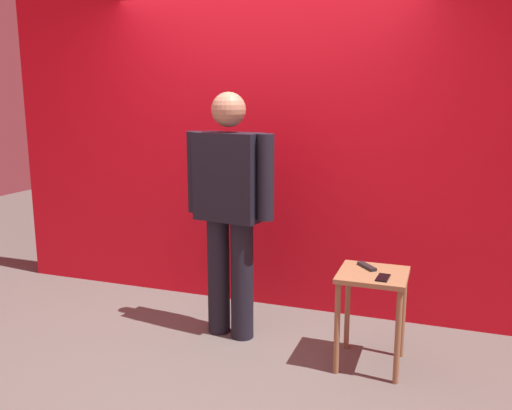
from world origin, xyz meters
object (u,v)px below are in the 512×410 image
Objects in this scene: cell_phone at (383,278)px; tv_remote at (367,266)px; side_table at (372,292)px; standing_person at (230,204)px.

tv_remote reaches higher than cell_phone.
tv_remote is (-0.05, 0.08, 0.14)m from side_table.
standing_person is 1.17m from cell_phone.
standing_person is 1.14m from side_table.
side_table is 0.18m from cell_phone.
standing_person reaches higher than tv_remote.
tv_remote is at bearing 121.88° from side_table.
cell_phone is 0.85× the size of tv_remote.
side_table is at bearing -6.93° from standing_person.
side_table is 4.35× the size of cell_phone.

